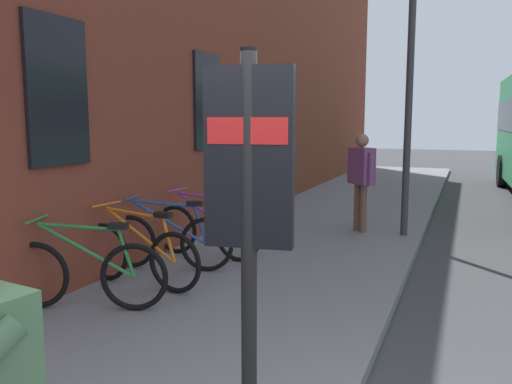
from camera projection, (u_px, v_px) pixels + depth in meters
The scene contains 10 objects.
ground at pixel (486, 258), 7.99m from camera, with size 60.00×60.00×0.00m, color #38383A.
sidewalk_pavement at pixel (339, 219), 10.84m from camera, with size 24.00×3.50×0.12m, color slate.
station_facade at pixel (264, 33), 11.96m from camera, with size 22.00×0.65×8.11m.
bicycle_by_door at pixel (85, 273), 5.46m from camera, with size 0.69×1.70×0.97m.
bicycle_end_of_row at pixel (139, 255), 6.22m from camera, with size 0.48×1.77×0.97m.
bicycle_far_end at pixel (169, 241), 6.93m from camera, with size 0.57×1.74×0.97m.
bicycle_mid_rack at pixel (206, 231), 7.55m from camera, with size 0.48×1.77×0.97m.
transit_info_sign at pixel (249, 183), 3.19m from camera, with size 0.16×0.56×2.40m.
pedestrian_near_bus at pixel (361, 172), 9.23m from camera, with size 0.52×0.53×1.73m.
street_lamp at pixel (410, 63), 8.65m from camera, with size 0.28×0.28×4.85m.
Camera 1 is at (-2.52, -0.67, 2.10)m, focal length 36.80 mm.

